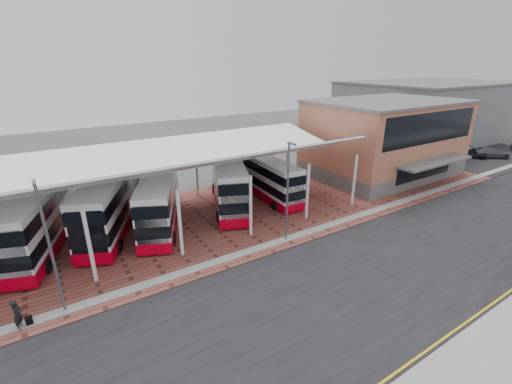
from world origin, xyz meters
The scene contains 21 objects.
ground centered at (0.00, 0.00, 0.00)m, with size 140.00×140.00×0.00m, color #484B46.
road centered at (0.00, -1.00, 0.01)m, with size 120.00×14.00×0.02m, color black.
forecourt centered at (2.00, 13.00, 0.03)m, with size 72.00×16.00×0.06m, color brown.
north_kerb centered at (0.00, 6.20, 0.07)m, with size 120.00×0.80×0.14m, color gray.
carpark_surface centered at (44.00, 10.00, 0.04)m, with size 22.00×10.00×0.08m, color black.
yellow_line_near centered at (0.00, -7.00, 0.03)m, with size 120.00×0.12×0.01m, color #DFA80D.
yellow_line_far centered at (0.00, -6.70, 0.03)m, with size 120.00×0.12×0.01m, color #DFA80D.
canopy centered at (-6.00, 13.94, 5.80)m, with size 37.00×11.63×7.07m.
terminal centered at (23.00, 13.92, 4.66)m, with size 18.40×14.40×9.25m.
warehouse centered at (48.00, 24.00, 5.15)m, with size 30.50×20.50×10.25m.
lamp_west centered at (-14.00, 6.27, 4.36)m, with size 0.16×0.90×8.07m.
lamp_east centered at (2.00, 6.27, 4.36)m, with size 0.16×0.90×8.07m.
bus_1 centered at (-14.65, 15.09, 2.43)m, with size 6.21×11.80×4.76m.
bus_2 centered at (-9.51, 15.39, 2.45)m, with size 7.31×11.74×4.82m.
bus_3 centered at (-5.70, 14.28, 2.33)m, with size 6.67×11.20×4.57m.
bus_4 centered at (1.42, 14.99, 2.44)m, with size 6.95×11.73×4.78m.
bus_5 centered at (5.98, 14.76, 2.13)m, with size 3.07×10.26×4.17m.
pedestrian centered at (-16.15, 6.00, 0.95)m, with size 0.65×0.43×1.78m, color black.
suitcase centered at (-15.74, 6.00, 0.34)m, with size 0.33×0.24×0.57m, color black.
carpark_car_a centered at (40.73, 11.41, 0.70)m, with size 1.47×3.65×1.24m, color black.
carpark_car_b centered at (43.17, 10.14, 0.85)m, with size 2.16×5.31×1.54m, color #4B4E53.
Camera 1 is at (-13.27, -13.22, 13.56)m, focal length 24.00 mm.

